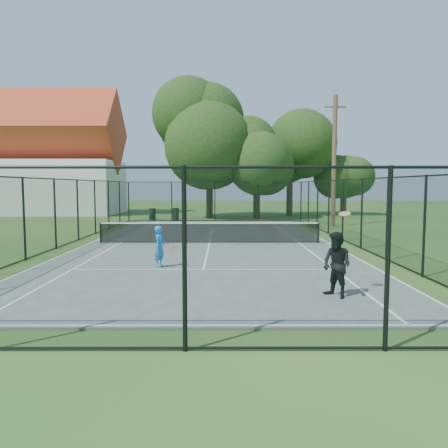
{
  "coord_description": "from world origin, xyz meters",
  "views": [
    {
      "loc": [
        0.61,
        -19.88,
        2.68
      ],
      "look_at": [
        0.65,
        -3.0,
        1.2
      ],
      "focal_mm": 35.0,
      "sensor_mm": 36.0,
      "label": 1
    }
  ],
  "objects_px": {
    "player_blue": "(160,247)",
    "player_black": "(337,265)",
    "trash_bin_right": "(175,214)",
    "tennis_net": "(210,232)",
    "utility_pole": "(334,160)",
    "trash_bin_left": "(152,214)"
  },
  "relations": [
    {
      "from": "player_blue",
      "to": "player_black",
      "type": "relative_size",
      "value": 0.66
    },
    {
      "from": "player_blue",
      "to": "trash_bin_right",
      "type": "bearing_deg",
      "value": 94.78
    },
    {
      "from": "tennis_net",
      "to": "utility_pole",
      "type": "relative_size",
      "value": 1.18
    },
    {
      "from": "trash_bin_right",
      "to": "player_blue",
      "type": "height_order",
      "value": "player_blue"
    },
    {
      "from": "player_blue",
      "to": "player_black",
      "type": "bearing_deg",
      "value": -39.23
    },
    {
      "from": "player_blue",
      "to": "trash_bin_left",
      "type": "bearing_deg",
      "value": 99.87
    },
    {
      "from": "trash_bin_right",
      "to": "tennis_net",
      "type": "bearing_deg",
      "value": -77.58
    },
    {
      "from": "trash_bin_right",
      "to": "utility_pole",
      "type": "relative_size",
      "value": 0.11
    },
    {
      "from": "trash_bin_left",
      "to": "trash_bin_right",
      "type": "height_order",
      "value": "trash_bin_right"
    },
    {
      "from": "tennis_net",
      "to": "player_blue",
      "type": "bearing_deg",
      "value": -103.38
    },
    {
      "from": "trash_bin_left",
      "to": "utility_pole",
      "type": "bearing_deg",
      "value": -23.05
    },
    {
      "from": "player_black",
      "to": "trash_bin_left",
      "type": "bearing_deg",
      "value": 108.78
    },
    {
      "from": "trash_bin_right",
      "to": "player_black",
      "type": "xyz_separation_m",
      "value": [
        6.38,
        -23.83,
        0.35
      ]
    },
    {
      "from": "player_blue",
      "to": "tennis_net",
      "type": "bearing_deg",
      "value": 76.62
    },
    {
      "from": "trash_bin_right",
      "to": "utility_pole",
      "type": "distance_m",
      "value": 12.71
    },
    {
      "from": "player_black",
      "to": "tennis_net",
      "type": "bearing_deg",
      "value": 108.53
    },
    {
      "from": "trash_bin_right",
      "to": "player_blue",
      "type": "relative_size",
      "value": 0.72
    },
    {
      "from": "trash_bin_left",
      "to": "player_black",
      "type": "height_order",
      "value": "player_black"
    },
    {
      "from": "trash_bin_right",
      "to": "player_black",
      "type": "relative_size",
      "value": 0.47
    },
    {
      "from": "trash_bin_left",
      "to": "player_black",
      "type": "bearing_deg",
      "value": -71.22
    },
    {
      "from": "utility_pole",
      "to": "tennis_net",
      "type": "bearing_deg",
      "value": -131.36
    },
    {
      "from": "player_black",
      "to": "utility_pole",
      "type": "bearing_deg",
      "value": 76.13
    }
  ]
}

